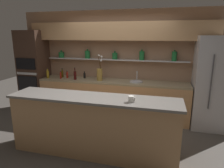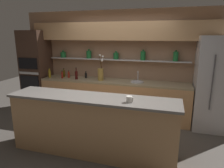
# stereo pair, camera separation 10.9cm
# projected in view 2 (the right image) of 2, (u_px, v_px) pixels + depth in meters

# --- Properties ---
(ground_plane) EXTENTS (12.00, 12.00, 0.00)m
(ground_plane) POSITION_uv_depth(u_px,v_px,m) (101.00, 140.00, 3.90)
(ground_plane) COLOR #4C4742
(back_wall_unit) EXTENTS (5.20, 0.44, 2.60)m
(back_wall_unit) POSITION_uv_depth(u_px,v_px,m) (120.00, 54.00, 4.96)
(back_wall_unit) COLOR #937056
(back_wall_unit) RESTS_ON ground_plane
(back_counter_unit) EXTENTS (3.65, 0.62, 0.92)m
(back_counter_unit) POSITION_uv_depth(u_px,v_px,m) (113.00, 99.00, 4.98)
(back_counter_unit) COLOR tan
(back_counter_unit) RESTS_ON ground_plane
(island_counter) EXTENTS (2.85, 0.61, 1.02)m
(island_counter) POSITION_uv_depth(u_px,v_px,m) (92.00, 125.00, 3.39)
(island_counter) COLOR tan
(island_counter) RESTS_ON ground_plane
(refrigerator) EXTENTS (0.87, 0.73, 1.99)m
(refrigerator) POSITION_uv_depth(u_px,v_px,m) (217.00, 84.00, 4.19)
(refrigerator) COLOR #B7B7BC
(refrigerator) RESTS_ON ground_plane
(oven_tower) EXTENTS (0.65, 0.64, 2.12)m
(oven_tower) POSITION_uv_depth(u_px,v_px,m) (37.00, 71.00, 5.42)
(oven_tower) COLOR #3D281E
(oven_tower) RESTS_ON ground_plane
(flower_vase) EXTENTS (0.15, 0.16, 0.64)m
(flower_vase) POSITION_uv_depth(u_px,v_px,m) (101.00, 73.00, 4.86)
(flower_vase) COLOR olive
(flower_vase) RESTS_ON back_counter_unit
(sink_fixture) EXTENTS (0.31, 0.31, 0.25)m
(sink_fixture) POSITION_uv_depth(u_px,v_px,m) (137.00, 81.00, 4.71)
(sink_fixture) COLOR #B7B7BC
(sink_fixture) RESTS_ON back_counter_unit
(bottle_sauce_0) EXTENTS (0.05, 0.05, 0.19)m
(bottle_sauce_0) POSITION_uv_depth(u_px,v_px,m) (62.00, 75.00, 5.13)
(bottle_sauce_0) COLOR maroon
(bottle_sauce_0) RESTS_ON back_counter_unit
(bottle_sauce_1) EXTENTS (0.05, 0.05, 0.19)m
(bottle_sauce_1) POSITION_uv_depth(u_px,v_px,m) (69.00, 75.00, 5.18)
(bottle_sauce_1) COLOR maroon
(bottle_sauce_1) RESTS_ON back_counter_unit
(bottle_sauce_2) EXTENTS (0.06, 0.06, 0.18)m
(bottle_sauce_2) POSITION_uv_depth(u_px,v_px,m) (86.00, 75.00, 5.15)
(bottle_sauce_2) COLOR black
(bottle_sauce_2) RESTS_ON back_counter_unit
(bottle_oil_3) EXTENTS (0.07, 0.07, 0.26)m
(bottle_oil_3) POSITION_uv_depth(u_px,v_px,m) (50.00, 74.00, 5.19)
(bottle_oil_3) COLOR olive
(bottle_oil_3) RESTS_ON back_counter_unit
(bottle_oil_4) EXTENTS (0.05, 0.05, 0.24)m
(bottle_oil_4) POSITION_uv_depth(u_px,v_px,m) (64.00, 73.00, 5.27)
(bottle_oil_4) COLOR #47380A
(bottle_oil_4) RESTS_ON back_counter_unit
(bottle_wine_5) EXTENTS (0.07, 0.07, 0.30)m
(bottle_wine_5) POSITION_uv_depth(u_px,v_px,m) (76.00, 75.00, 5.01)
(bottle_wine_5) COLOR #380C0C
(bottle_wine_5) RESTS_ON back_counter_unit
(coffee_mug) EXTENTS (0.11, 0.09, 0.10)m
(coffee_mug) POSITION_uv_depth(u_px,v_px,m) (129.00, 99.00, 2.98)
(coffee_mug) COLOR silver
(coffee_mug) RESTS_ON island_counter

